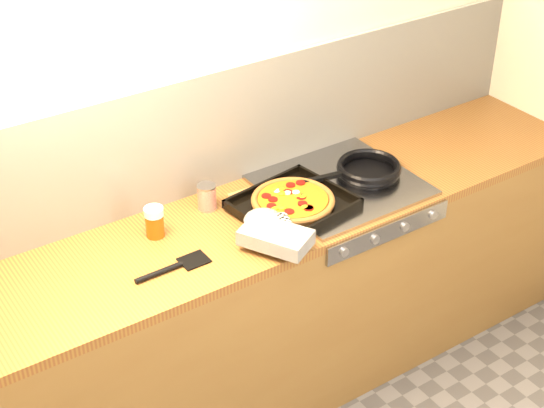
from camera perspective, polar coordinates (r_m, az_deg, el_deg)
room_shell at (r=3.28m, az=-4.48°, el=4.84°), size 3.20×3.20×3.20m
counter_run at (r=3.46m, az=-1.56°, el=-7.34°), size 3.20×0.62×0.90m
stovetop at (r=3.41m, az=4.70°, el=1.29°), size 0.60×0.56×0.02m
pizza_on_tray at (r=3.17m, az=1.01°, el=-0.45°), size 0.56×0.54×0.07m
frying_pan at (r=3.46m, az=6.55°, el=2.36°), size 0.46×0.31×0.04m
tomato_can at (r=3.24m, az=-4.48°, el=0.48°), size 0.09×0.09×0.11m
juice_glass at (r=3.10m, az=-8.05°, el=-1.21°), size 0.09×0.09×0.12m
wooden_spoon at (r=3.40m, az=-0.42°, el=1.39°), size 0.30×0.05×0.02m
black_spatula at (r=2.95m, az=-6.76°, el=-4.33°), size 0.28×0.09×0.02m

